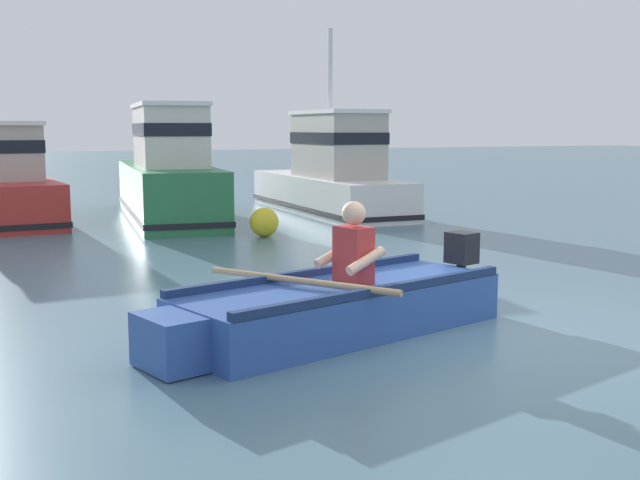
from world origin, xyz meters
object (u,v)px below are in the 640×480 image
Objects in this scene: rowboat_with_person at (335,307)px; mooring_buoy at (264,222)px; moored_boat_green at (168,177)px; moored_boat_white at (331,175)px.

rowboat_with_person is 7.33× the size of mooring_buoy.
moored_boat_white reaches higher than moored_boat_green.
moored_boat_white is (4.23, 9.41, 0.56)m from rowboat_with_person.
moored_boat_green is at bearing 105.83° from mooring_buoy.
rowboat_with_person is 0.63× the size of moored_boat_white.
rowboat_with_person is 10.33m from moored_boat_white.
mooring_buoy is at bearing 76.09° from rowboat_with_person.
moored_boat_green reaches higher than rowboat_with_person.
moored_boat_green is (0.65, 9.50, 0.62)m from rowboat_with_person.
moored_boat_green is 3.39m from mooring_buoy.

